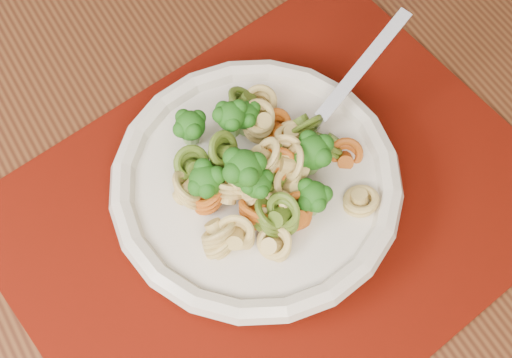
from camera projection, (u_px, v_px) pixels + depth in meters
dining_table at (269, 137)px, 0.74m from camera, size 1.40×0.92×0.77m
placemat at (275, 211)px, 0.59m from camera, size 0.47×0.39×0.00m
pasta_bowl at (256, 186)px, 0.57m from camera, size 0.23×0.23×0.04m
pasta_broccoli_heap at (256, 175)px, 0.55m from camera, size 0.20×0.20×0.06m
fork at (300, 143)px, 0.56m from camera, size 0.18×0.08×0.08m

